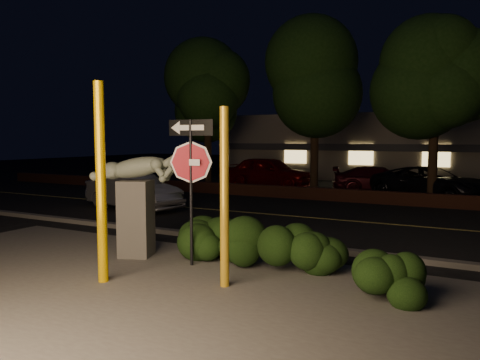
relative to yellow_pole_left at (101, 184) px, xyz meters
name	(u,v)px	position (x,y,z in m)	size (l,w,h in m)	color
ground	(351,207)	(1.52, 11.03, -1.74)	(90.00, 90.00, 0.00)	black
patio	(176,295)	(1.52, 0.03, -1.73)	(14.00, 6.00, 0.02)	#4C4944
road	(326,219)	(1.52, 8.03, -1.74)	(80.00, 8.00, 0.01)	black
lane_marking	(326,219)	(1.52, 8.03, -1.73)	(80.00, 0.12, 0.01)	#B3A247
curb	(273,244)	(1.52, 3.93, -1.68)	(80.00, 0.25, 0.12)	#4C4944
brick_wall	(359,196)	(1.52, 12.33, -1.49)	(40.00, 0.35, 0.50)	#4B2418
parking_lot	(386,189)	(1.52, 18.03, -1.74)	(40.00, 12.00, 0.01)	black
building	(410,146)	(1.52, 26.02, 0.26)	(22.00, 10.20, 4.00)	gray
tree_far_a	(208,81)	(-6.48, 14.03, 3.60)	(4.60, 4.60, 7.43)	black
tree_far_b	(316,58)	(-0.98, 14.23, 4.31)	(5.20, 5.20, 8.41)	black
tree_far_c	(437,57)	(4.02, 13.83, 3.92)	(4.80, 4.80, 7.84)	black
yellow_pole_left	(101,184)	(0.00, 0.00, 0.00)	(0.17, 0.17, 3.49)	#EBB100
yellow_pole_right	(225,198)	(2.01, 0.76, -0.22)	(0.15, 0.15, 3.04)	gold
signpost	(191,163)	(0.78, 1.61, 0.31)	(0.98, 0.10, 2.88)	black
sculpture	(137,194)	(-0.63, 1.70, -0.39)	(2.01, 1.19, 2.19)	#4C4944
hedge_center	(223,235)	(1.12, 2.24, -1.21)	(2.06, 0.97, 1.07)	black
hedge_right	(302,246)	(2.88, 2.18, -1.24)	(1.54, 0.82, 1.01)	black
hedge_far_right	(391,270)	(4.61, 1.44, -1.27)	(1.37, 0.85, 0.95)	black
silver_sedan	(133,191)	(-5.17, 6.83, -1.08)	(1.41, 4.06, 1.34)	#B2B2B8
parked_car_red	(269,172)	(-3.96, 15.89, -0.94)	(1.89, 4.69, 1.60)	#6D0606
parked_car_darkred	(380,180)	(1.61, 15.86, -1.13)	(1.73, 4.25, 1.23)	#390A12
parked_car_dark	(430,183)	(3.85, 14.92, -1.07)	(2.22, 4.82, 1.34)	black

